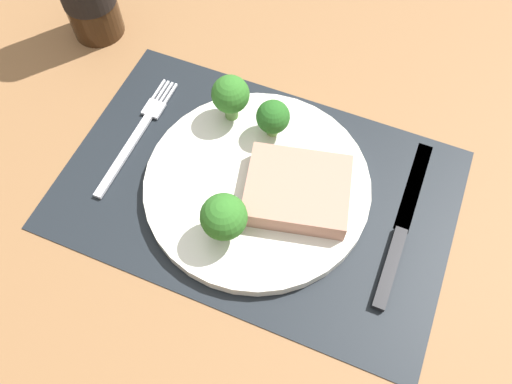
# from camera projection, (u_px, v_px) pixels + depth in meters

# --- Properties ---
(ground_plane) EXTENTS (1.40, 1.10, 0.03)m
(ground_plane) POSITION_uv_depth(u_px,v_px,m) (257.00, 195.00, 0.62)
(ground_plane) COLOR brown
(placemat) EXTENTS (0.47, 0.31, 0.00)m
(placemat) POSITION_uv_depth(u_px,v_px,m) (257.00, 189.00, 0.61)
(placemat) COLOR black
(placemat) RESTS_ON ground_plane
(plate) EXTENTS (0.27, 0.27, 0.02)m
(plate) POSITION_uv_depth(u_px,v_px,m) (257.00, 185.00, 0.60)
(plate) COLOR silver
(plate) RESTS_ON placemat
(steak) EXTENTS (0.14, 0.12, 0.03)m
(steak) POSITION_uv_depth(u_px,v_px,m) (297.00, 191.00, 0.57)
(steak) COLOR tan
(steak) RESTS_ON plate
(broccoli_center) EXTENTS (0.05, 0.05, 0.06)m
(broccoli_center) POSITION_uv_depth(u_px,v_px,m) (230.00, 95.00, 0.61)
(broccoli_center) COLOR #5B8942
(broccoli_center) RESTS_ON plate
(broccoli_front_edge) EXTENTS (0.05, 0.05, 0.07)m
(broccoli_front_edge) POSITION_uv_depth(u_px,v_px,m) (224.00, 218.00, 0.53)
(broccoli_front_edge) COLOR #5B8942
(broccoli_front_edge) RESTS_ON plate
(broccoli_near_fork) EXTENTS (0.04, 0.04, 0.05)m
(broccoli_near_fork) POSITION_uv_depth(u_px,v_px,m) (273.00, 117.00, 0.60)
(broccoli_near_fork) COLOR #5B8942
(broccoli_near_fork) RESTS_ON plate
(fork) EXTENTS (0.02, 0.19, 0.01)m
(fork) POSITION_uv_depth(u_px,v_px,m) (138.00, 134.00, 0.64)
(fork) COLOR silver
(fork) RESTS_ON placemat
(knife) EXTENTS (0.02, 0.23, 0.01)m
(knife) POSITION_uv_depth(u_px,v_px,m) (400.00, 234.00, 0.58)
(knife) COLOR black
(knife) RESTS_ON placemat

